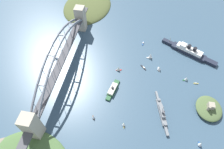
{
  "coord_description": "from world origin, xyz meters",
  "views": [
    {
      "loc": [
        176.15,
        110.92,
        246.1
      ],
      "look_at": [
        0.0,
        78.71,
        8.0
      ],
      "focal_mm": 30.77,
      "sensor_mm": 36.0,
      "label": 1
    }
  ],
  "objects": [
    {
      "name": "ocean_liner",
      "position": [
        -76.47,
        200.63,
        5.06
      ],
      "size": [
        52.69,
        92.62,
        16.94
      ],
      "color": "#1E2333",
      "rests_on": "ground"
    },
    {
      "name": "small_boat_7",
      "position": [
        -11.86,
        208.73,
        0.72
      ],
      "size": [
        2.16,
        7.43,
        1.99
      ],
      "color": "gold",
      "rests_on": "ground"
    },
    {
      "name": "fort_island_mid_harbor",
      "position": [
        30.79,
        221.87,
        4.15
      ],
      "size": [
        41.04,
        35.65,
        16.02
      ],
      "color": "#4C6038",
      "rests_on": "ground"
    },
    {
      "name": "small_boat_2",
      "position": [
        -28.83,
        126.23,
        0.78
      ],
      "size": [
        10.27,
        9.83,
        2.18
      ],
      "color": "black",
      "rests_on": "ground"
    },
    {
      "name": "seaplane_taxiing_near_bridge",
      "position": [
        -23.23,
        -23.25,
        2.09
      ],
      "size": [
        8.64,
        8.66,
        4.84
      ],
      "color": "#B7B7B2",
      "rests_on": "ground"
    },
    {
      "name": "small_boat_4",
      "position": [
        -52.76,
        135.41,
        5.53
      ],
      "size": [
        6.68,
        10.2,
        11.9
      ],
      "color": "silver",
      "rests_on": "ground"
    },
    {
      "name": "small_boat_1",
      "position": [
        -16.04,
        193.61,
        3.74
      ],
      "size": [
        6.02,
        8.44,
        8.01
      ],
      "color": "#2D6B3D",
      "rests_on": "ground"
    },
    {
      "name": "small_boat_8",
      "position": [
        84.03,
        205.62,
        4.31
      ],
      "size": [
        7.78,
        4.57,
        9.29
      ],
      "color": "#234C8C",
      "rests_on": "ground"
    },
    {
      "name": "small_boat_9",
      "position": [
        72.29,
        66.16,
        3.56
      ],
      "size": [
        6.38,
        4.95,
        7.71
      ],
      "color": "brown",
      "rests_on": "ground"
    },
    {
      "name": "naval_cruiser",
      "position": [
        48.2,
        157.32,
        3.09
      ],
      "size": [
        65.4,
        20.89,
        17.56
      ],
      "color": "slate",
      "rests_on": "ground"
    },
    {
      "name": "small_boat_5",
      "position": [
        -28.88,
        151.19,
        4.01
      ],
      "size": [
        9.62,
        6.05,
        8.66
      ],
      "color": "silver",
      "rests_on": "ground"
    },
    {
      "name": "small_boat_6",
      "position": [
        75.46,
        108.31,
        3.39
      ],
      "size": [
        6.77,
        4.49,
        7.1
      ],
      "color": "gold",
      "rests_on": "ground"
    },
    {
      "name": "small_boat_0",
      "position": [
        -86.13,
        120.67,
        0.72
      ],
      "size": [
        11.57,
        3.03,
        2.03
      ],
      "color": "#234C8C",
      "rests_on": "ground"
    },
    {
      "name": "ground_plane",
      "position": [
        0.0,
        0.0,
        0.0
      ],
      "size": [
        1400.0,
        1400.0,
        0.0
      ],
      "primitive_type": "plane",
      "color": "#385166"
    },
    {
      "name": "small_boat_3",
      "position": [
        -16.39,
        86.13,
        4.35
      ],
      "size": [
        6.62,
        9.78,
        9.32
      ],
      "color": "#B2231E",
      "rests_on": "ground"
    },
    {
      "name": "headland_west_shore",
      "position": [
        -182.79,
        -10.7,
        0.0
      ],
      "size": [
        133.07,
        101.18,
        19.21
      ],
      "color": "#4C562D",
      "rests_on": "ground"
    },
    {
      "name": "harbor_ferry_steamer",
      "position": [
        23.4,
        83.98,
        2.72
      ],
      "size": [
        38.92,
        15.78,
        8.66
      ],
      "color": "#23512D",
      "rests_on": "ground"
    },
    {
      "name": "harbor_arch_bridge",
      "position": [
        -0.0,
        -0.0,
        25.65
      ],
      "size": [
        277.29,
        16.67,
        60.64
      ],
      "color": "#ADA38E",
      "rests_on": "ground"
    }
  ]
}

